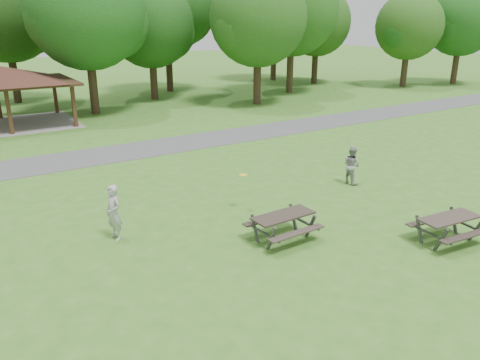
% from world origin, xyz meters
% --- Properties ---
extents(ground, '(160.00, 160.00, 0.00)m').
position_xyz_m(ground, '(0.00, 0.00, 0.00)').
color(ground, '#366B1E').
rests_on(ground, ground).
extents(asphalt_path, '(120.00, 3.20, 0.02)m').
position_xyz_m(asphalt_path, '(0.00, 14.00, 0.01)').
color(asphalt_path, '#48484A').
rests_on(asphalt_path, ground).
extents(tree_row_e, '(8.40, 8.00, 11.02)m').
position_xyz_m(tree_row_e, '(2.10, 25.03, 6.78)').
color(tree_row_e, black).
rests_on(tree_row_e, ground).
extents(tree_row_f, '(7.35, 7.00, 9.55)m').
position_xyz_m(tree_row_f, '(8.09, 28.53, 5.84)').
color(tree_row_f, '#311F15').
rests_on(tree_row_f, ground).
extents(tree_row_g, '(7.77, 7.40, 10.25)m').
position_xyz_m(tree_row_g, '(14.09, 22.03, 6.33)').
color(tree_row_g, black).
rests_on(tree_row_g, ground).
extents(tree_row_h, '(8.61, 8.20, 11.37)m').
position_xyz_m(tree_row_h, '(20.10, 25.53, 7.03)').
color(tree_row_h, '#322416').
rests_on(tree_row_h, ground).
extents(tree_row_i, '(7.14, 6.80, 9.52)m').
position_xyz_m(tree_row_i, '(26.08, 29.03, 5.91)').
color(tree_row_i, black).
rests_on(tree_row_i, ground).
extents(tree_row_j, '(6.72, 6.40, 8.96)m').
position_xyz_m(tree_row_j, '(32.08, 22.53, 5.56)').
color(tree_row_j, '#2F2115').
rests_on(tree_row_j, ground).
extents(tree_deep_b, '(8.40, 8.00, 11.13)m').
position_xyz_m(tree_deep_b, '(-1.90, 33.03, 6.89)').
color(tree_deep_b, black).
rests_on(tree_deep_b, ground).
extents(tree_deep_c, '(8.82, 8.40, 11.90)m').
position_xyz_m(tree_deep_c, '(11.10, 32.03, 7.44)').
color(tree_deep_c, black).
rests_on(tree_deep_c, ground).
extents(tree_deep_d, '(8.40, 8.00, 11.27)m').
position_xyz_m(tree_deep_d, '(24.10, 33.53, 7.03)').
color(tree_deep_d, '#302215').
rests_on(tree_deep_d, ground).
extents(tree_flank_right, '(7.56, 7.20, 9.97)m').
position_xyz_m(tree_flank_right, '(38.09, 21.03, 6.15)').
color(tree_flank_right, '#322216').
rests_on(tree_flank_right, ground).
extents(picnic_table_middle, '(2.03, 1.66, 0.86)m').
position_xyz_m(picnic_table_middle, '(1.10, 1.68, 0.64)').
color(picnic_table_middle, '#29231E').
rests_on(picnic_table_middle, ground).
extents(picnic_table_far, '(2.11, 1.76, 0.85)m').
position_xyz_m(picnic_table_far, '(5.29, -1.15, 0.63)').
color(picnic_table_far, '#312923').
rests_on(picnic_table_far, ground).
extents(frisbee_in_flight, '(0.32, 0.32, 0.02)m').
position_xyz_m(frisbee_in_flight, '(1.41, 4.44, 1.28)').
color(frisbee_in_flight, yellow).
rests_on(frisbee_in_flight, ground).
extents(frisbee_thrower, '(0.57, 0.73, 1.76)m').
position_xyz_m(frisbee_thrower, '(-3.27, 4.52, 0.88)').
color(frisbee_thrower, '#A9A9AC').
rests_on(frisbee_thrower, ground).
extents(frisbee_catcher, '(0.64, 0.80, 1.56)m').
position_xyz_m(frisbee_catcher, '(6.68, 4.35, 0.78)').
color(frisbee_catcher, gray).
rests_on(frisbee_catcher, ground).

